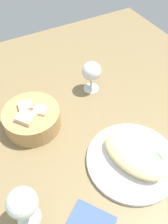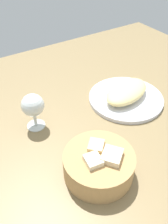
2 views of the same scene
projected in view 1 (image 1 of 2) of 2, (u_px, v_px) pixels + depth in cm
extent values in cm
cube|color=olive|center=(75.00, 153.00, 75.35)|extent=(140.00, 140.00, 2.00)
cylinder|color=silver|center=(132.00, 161.00, 71.58)|extent=(26.87, 26.87, 1.40)
ellipsoid|color=#EFD88A|center=(134.00, 155.00, 69.30)|extent=(21.85, 16.21, 4.69)
cone|color=#438331|center=(154.00, 157.00, 70.77)|extent=(4.99, 4.99, 1.28)
cylinder|color=tan|center=(32.00, 119.00, 78.75)|extent=(18.31, 18.31, 6.80)
cube|color=beige|center=(26.00, 109.00, 77.84)|extent=(4.36, 4.72, 4.24)
cube|color=beige|center=(27.00, 121.00, 74.94)|extent=(7.02, 6.91, 5.24)
cube|color=beige|center=(42.00, 113.00, 77.39)|extent=(5.77, 5.76, 4.29)
cylinder|color=silver|center=(91.00, 88.00, 92.85)|extent=(5.84, 5.84, 0.60)
cylinder|color=silver|center=(91.00, 83.00, 90.98)|extent=(1.00, 1.00, 4.40)
sphere|color=silver|center=(92.00, 71.00, 86.68)|extent=(7.08, 7.08, 7.08)
cylinder|color=silver|center=(29.00, 217.00, 61.35)|extent=(6.02, 6.02, 0.60)
cylinder|color=silver|center=(27.00, 213.00, 59.09)|extent=(1.00, 1.00, 5.43)
sphere|color=silver|center=(22.00, 203.00, 54.30)|extent=(7.35, 7.35, 7.35)
cube|color=#405996|center=(92.00, 220.00, 60.68)|extent=(13.02, 12.10, 0.80)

